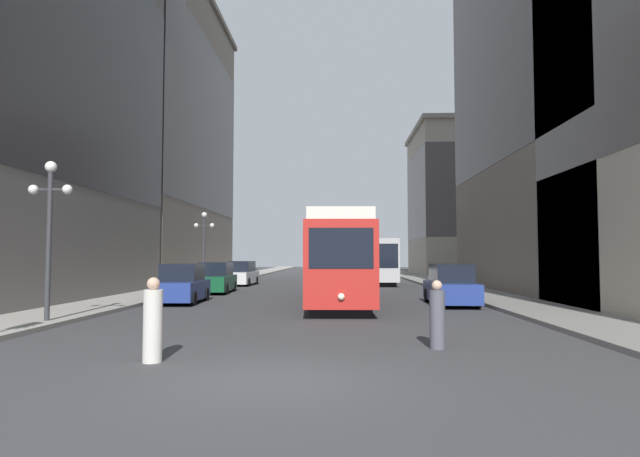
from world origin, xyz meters
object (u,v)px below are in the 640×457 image
Objects in this scene: transit_bus at (375,259)px; parked_car_left_far at (182,285)px; lamp_post_left_near at (50,214)px; lamp_post_left_far at (204,237)px; parked_car_right_far at (451,286)px; pedestrian_crossing_far at (437,317)px; parked_car_left_near at (241,274)px; streetcar at (338,258)px; parked_car_left_mid at (216,279)px; pedestrian_crossing_near at (153,323)px.

parked_car_left_far is (-10.25, -18.26, -1.10)m from transit_bus.
lamp_post_left_near is 19.39m from lamp_post_left_far.
lamp_post_left_near is (-14.18, -7.45, 2.65)m from parked_car_right_far.
transit_bus is at bearing 103.37° from pedestrian_crossing_far.
parked_car_left_far is 15.25m from pedestrian_crossing_far.
parked_car_left_near is 2.99× the size of pedestrian_crossing_far.
streetcar is at bearing -51.04° from lamp_post_left_far.
lamp_post_left_near is at bearing -99.20° from parked_car_left_mid.
pedestrian_crossing_far is (9.57, -11.87, -0.10)m from parked_car_left_far.
streetcar is 1.15× the size of transit_bus.
parked_car_left_mid is at bearing 82.73° from lamp_post_left_near.
streetcar is at bearing 115.71° from pedestrian_crossing_far.
parked_car_left_mid is 5.56m from lamp_post_left_far.
parked_car_left_mid is 2.92× the size of pedestrian_crossing_far.
lamp_post_left_far reaches higher than parked_car_left_near.
parked_car_left_near is (-7.23, 15.11, -1.26)m from streetcar.
pedestrian_crossing_near is 6.37m from pedestrian_crossing_far.
lamp_post_left_near is at bearing -90.00° from lamp_post_left_far.
parked_car_right_far is 1.12× the size of parked_car_left_far.
lamp_post_left_near is (-9.14, -8.09, 1.39)m from streetcar.
lamp_post_left_near is at bearing -92.04° from parked_car_left_near.
lamp_post_left_far is at bearing -151.01° from transit_bus.
pedestrian_crossing_far is at bearing -91.88° from transit_bus.
transit_bus is 18.98m from parked_car_right_far.
parked_car_right_far is 12.29m from parked_car_left_far.
parked_car_right_far is at bearing 91.17° from pedestrian_crossing_far.
pedestrian_crossing_near is 1.08× the size of pedestrian_crossing_far.
parked_car_left_mid is 6.87m from parked_car_left_far.
pedestrian_crossing_near is at bearing -149.19° from pedestrian_crossing_far.
lamp_post_left_far is (-14.18, 11.94, 2.65)m from parked_car_right_far.
lamp_post_left_near is (-5.35, 5.62, 2.69)m from pedestrian_crossing_near.
pedestrian_crossing_near is at bearing -80.54° from parked_car_left_near.
parked_car_left_mid and parked_car_right_far have the same top height.
streetcar is at bearing 41.53° from lamp_post_left_near.
parked_car_right_far is at bearing -49.42° from parked_car_left_near.
pedestrian_crossing_near is at bearing -82.40° from parked_car_left_mid.
parked_car_left_mid is at bearing 87.78° from parked_car_left_far.
pedestrian_crossing_near is 8.21m from lamp_post_left_near.
parked_car_left_far is 8.66m from lamp_post_left_near.
streetcar is at bearing -99.99° from transit_bus.
parked_car_left_mid is at bearing -29.72° from parked_car_right_far.
pedestrian_crossing_far is 12.40m from lamp_post_left_near.
transit_bus is 32.64m from pedestrian_crossing_near.
streetcar is 7.62× the size of pedestrian_crossing_near.
lamp_post_left_near is at bearing -139.48° from streetcar.
streetcar is at bearing -17.69° from pedestrian_crossing_near.
streetcar reaches higher than parked_car_left_near.
streetcar is 10.01m from parked_car_left_mid.
transit_bus is 2.26× the size of lamp_post_left_near.
parked_car_right_far is 0.95× the size of lamp_post_left_far.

